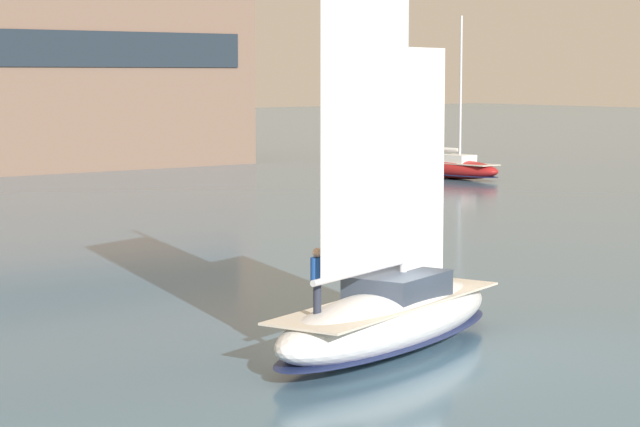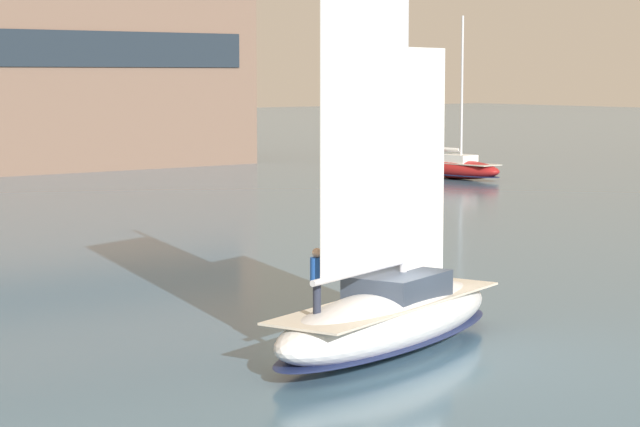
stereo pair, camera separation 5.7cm
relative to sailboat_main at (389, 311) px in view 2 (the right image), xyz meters
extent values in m
plane|color=#42667F|center=(-0.01, 0.00, -1.07)|extent=(400.00, 400.00, 0.00)
cube|color=brown|center=(18.98, 67.93, 7.28)|extent=(35.39, 16.67, 16.71)
cube|color=#1E2833|center=(18.98, 59.51, 8.11)|extent=(31.85, 0.10, 2.67)
ellipsoid|color=silver|center=(-0.01, 0.00, -0.24)|extent=(10.13, 5.77, 1.66)
ellipsoid|color=#19234C|center=(-0.01, 0.00, -0.70)|extent=(10.23, 5.83, 0.20)
cube|color=beige|center=(-0.01, 0.00, 0.24)|extent=(8.88, 4.97, 0.06)
cube|color=#333D4C|center=(0.45, 0.15, 0.61)|extent=(3.21, 2.70, 0.68)
cylinder|color=silver|center=(0.73, 0.25, 6.38)|extent=(0.20, 0.20, 12.21)
cylinder|color=silver|center=(-1.35, -0.47, 1.25)|extent=(4.21, 1.59, 0.17)
cube|color=white|center=(-1.19, -0.41, 6.26)|extent=(3.83, 1.35, 10.01)
cube|color=white|center=(1.84, 0.63, 3.63)|extent=(2.04, 0.72, 6.72)
cylinder|color=#232838|center=(-2.89, -0.65, 0.70)|extent=(0.25, 0.25, 0.85)
cylinder|color=#1E4CA5|center=(-2.89, -0.65, 1.45)|extent=(0.43, 0.43, 0.65)
sphere|color=tan|center=(-2.89, -0.65, 1.89)|extent=(0.24, 0.24, 0.24)
ellipsoid|color=maroon|center=(39.37, 39.01, -0.38)|extent=(2.86, 8.31, 1.39)
ellipsoid|color=#19234C|center=(39.37, 39.01, -0.76)|extent=(2.89, 8.39, 0.17)
cube|color=#BCB7A8|center=(39.37, 39.01, 0.03)|extent=(2.43, 7.31, 0.06)
cube|color=silver|center=(39.40, 38.61, 0.35)|extent=(1.76, 2.39, 0.57)
cylinder|color=silver|center=(39.42, 38.36, 5.17)|extent=(0.16, 0.16, 10.21)
cylinder|color=silver|center=(39.29, 40.20, 0.88)|extent=(0.40, 3.68, 0.14)
cylinder|color=white|center=(39.29, 40.20, 0.98)|extent=(0.46, 3.31, 0.22)
camera|label=1|loc=(-21.31, -24.82, 6.28)|focal=70.00mm
camera|label=2|loc=(-21.27, -24.85, 6.28)|focal=70.00mm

